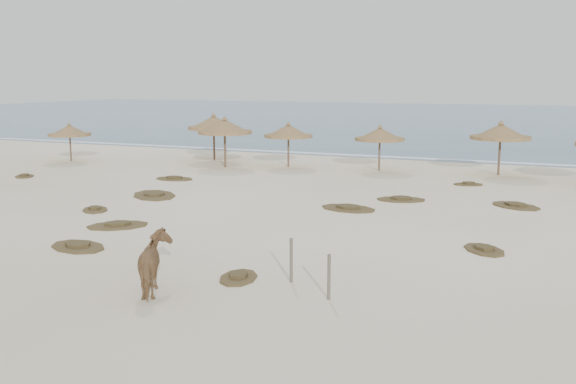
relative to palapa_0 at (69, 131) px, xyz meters
name	(u,v)px	position (x,y,z in m)	size (l,w,h in m)	color
ground	(163,243)	(17.69, -15.62, -1.97)	(160.00, 160.00, 0.00)	white
ocean	(471,118)	(17.69, 59.38, -1.97)	(200.00, 100.00, 0.01)	navy
foam_line	(377,156)	(17.69, 10.38, -1.97)	(70.00, 0.60, 0.01)	white
palapa_0	(69,131)	(0.00, 0.00, 0.00)	(3.39, 3.39, 2.54)	brown
palapa_1	(214,123)	(8.38, 4.10, 0.46)	(4.30, 4.30, 3.13)	brown
palapa_2	(225,127)	(10.61, 1.53, 0.45)	(4.28, 4.28, 3.11)	brown
palapa_3	(288,132)	(14.11, 3.16, 0.17)	(3.24, 3.24, 2.75)	brown
palapa_4	(380,135)	(19.68, 3.67, 0.13)	(3.63, 3.63, 2.71)	brown
palapa_5	(501,133)	(26.29, 4.58, 0.41)	(4.26, 4.26, 3.07)	brown
horse	(156,264)	(20.35, -19.83, -1.21)	(0.82, 1.80, 1.52)	#916742
fence_post_near	(329,277)	(24.47, -18.56, -1.40)	(0.08, 0.08, 1.13)	brown
fence_post_far	(291,260)	(23.11, -17.68, -1.38)	(0.09, 0.09, 1.19)	brown
scrub_1	(154,195)	(12.38, -8.49, -1.92)	(3.36, 3.33, 0.16)	#4F3F23
scrub_2	(95,209)	(12.10, -12.22, -1.92)	(1.75, 1.81, 0.16)	#4F3F23
scrub_3	(348,208)	(21.52, -7.88, -1.92)	(2.65, 2.00, 0.16)	#4F3F23
scrub_4	(484,249)	(27.44, -12.44, -1.92)	(1.84, 1.99, 0.16)	#4F3F23
scrub_5	(516,205)	(27.83, -4.61, -1.92)	(2.64, 2.45, 0.16)	#4F3F23
scrub_6	(174,178)	(10.49, -3.92, -1.92)	(2.16, 1.44, 0.16)	#4F3F23
scrub_7	(401,199)	(23.06, -5.06, -1.92)	(2.46, 1.95, 0.16)	#4F3F23
scrub_8	(25,176)	(2.43, -6.40, -1.92)	(1.69, 1.77, 0.16)	#4F3F23
scrub_9	(118,225)	(14.77, -14.19, -1.92)	(2.61, 2.53, 0.16)	#4F3F23
scrub_10	(468,184)	(25.22, 0.38, -1.92)	(1.73, 1.42, 0.16)	#4F3F23
scrub_11	(78,246)	(15.50, -17.12, -1.92)	(2.41, 1.90, 0.16)	#4F3F23
scrub_12	(238,277)	(21.69, -17.99, -1.92)	(1.28, 1.68, 0.16)	#4F3F23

